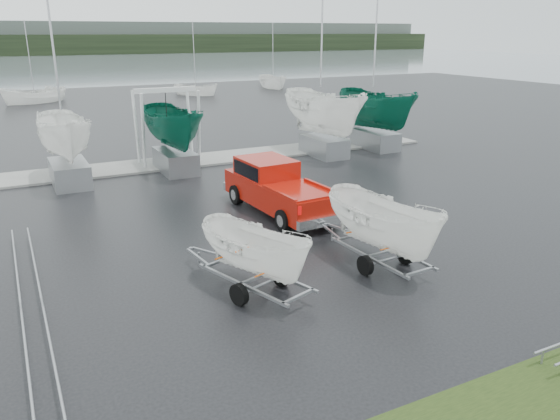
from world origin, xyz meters
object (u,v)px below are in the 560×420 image
(trailer_parked, at_px, (255,209))
(boat_hoist, at_px, (167,115))
(pickup_truck, at_px, (275,185))
(trailer_hitched, at_px, (386,178))

(trailer_parked, xyz_separation_m, boat_hoist, (2.21, 16.29, 0.22))
(pickup_truck, bearing_deg, trailer_hitched, -90.00)
(pickup_truck, height_order, trailer_parked, trailer_parked)
(pickup_truck, distance_m, trailer_parked, 7.53)
(trailer_hitched, height_order, boat_hoist, trailer_hitched)
(trailer_parked, bearing_deg, boat_hoist, 63.93)
(trailer_hitched, distance_m, boat_hoist, 16.55)
(trailer_parked, height_order, boat_hoist, trailer_parked)
(boat_hoist, bearing_deg, trailer_hitched, -83.16)
(trailer_parked, bearing_deg, pickup_truck, 41.04)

